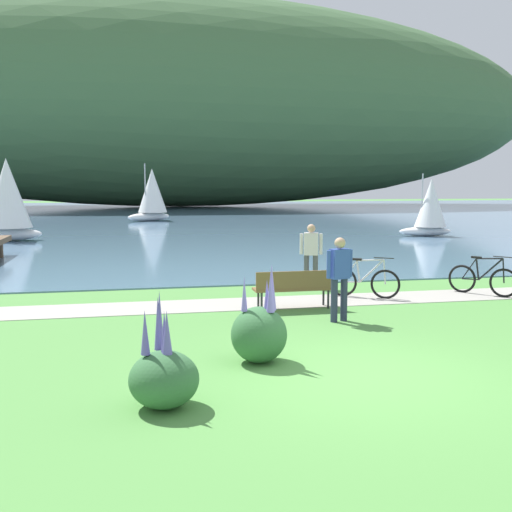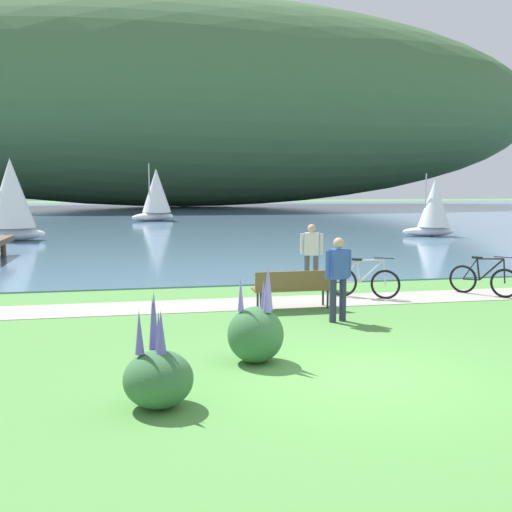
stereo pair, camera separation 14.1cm
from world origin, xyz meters
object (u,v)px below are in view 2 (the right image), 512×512
object	(u,v)px
person_at_shoreline	(312,251)
sailboat_nearest_to_shore	(10,198)
bicycle_leaning_near_bench	(484,280)
bicycle_beside_path	(364,282)
sailboat_mid_bay	(156,194)
person_on_the_grass	(338,274)
park_bench_near_camera	(294,286)
sailboat_toward_hillside	(434,207)

from	to	relation	value
person_at_shoreline	sailboat_nearest_to_shore	distance (m)	18.87
sailboat_nearest_to_shore	person_at_shoreline	bearing A→B (deg)	-56.11
bicycle_leaning_near_bench	bicycle_beside_path	size ratio (longest dim) A/B	0.93
sailboat_nearest_to_shore	sailboat_mid_bay	distance (m)	17.01
bicycle_beside_path	person_on_the_grass	bearing A→B (deg)	-122.00
park_bench_near_camera	bicycle_beside_path	world-z (taller)	bicycle_beside_path
bicycle_beside_path	sailboat_mid_bay	world-z (taller)	sailboat_mid_bay
person_at_shoreline	sailboat_mid_bay	distance (m)	31.09
person_at_shoreline	sailboat_mid_bay	world-z (taller)	sailboat_mid_bay
bicycle_leaning_near_bench	person_on_the_grass	world-z (taller)	person_on_the_grass
park_bench_near_camera	person_on_the_grass	distance (m)	1.54
sailboat_nearest_to_shore	sailboat_mid_bay	size ratio (longest dim) A/B	1.02
bicycle_leaning_near_bench	sailboat_nearest_to_shore	xyz separation A→B (m)	(-14.40, 17.62, 1.69)
sailboat_nearest_to_shore	sailboat_mid_bay	world-z (taller)	sailboat_nearest_to_shore
person_on_the_grass	sailboat_nearest_to_shore	size ratio (longest dim) A/B	0.39
person_on_the_grass	sailboat_mid_bay	world-z (taller)	sailboat_mid_bay
bicycle_beside_path	sailboat_nearest_to_shore	distance (m)	20.79
sailboat_nearest_to_shore	sailboat_toward_hillside	xyz separation A→B (m)	(21.38, -1.46, -0.50)
park_bench_near_camera	bicycle_leaning_near_bench	distance (m)	5.15
park_bench_near_camera	sailboat_nearest_to_shore	distance (m)	20.63
sailboat_mid_bay	person_at_shoreline	bearing A→B (deg)	-84.39
sailboat_toward_hillside	park_bench_near_camera	bearing A→B (deg)	-125.57
sailboat_toward_hillside	person_at_shoreline	bearing A→B (deg)	-127.48
sailboat_nearest_to_shore	sailboat_toward_hillside	distance (m)	21.43
bicycle_leaning_near_bench	sailboat_mid_bay	distance (m)	33.66
sailboat_nearest_to_shore	sailboat_toward_hillside	world-z (taller)	sailboat_nearest_to_shore
bicycle_beside_path	person_at_shoreline	distance (m)	1.98
bicycle_leaning_near_bench	sailboat_toward_hillside	world-z (taller)	sailboat_toward_hillside
bicycle_beside_path	sailboat_mid_bay	size ratio (longest dim) A/B	0.36
sailboat_toward_hillside	sailboat_mid_bay	bearing A→B (deg)	129.73
park_bench_near_camera	person_at_shoreline	distance (m)	3.00
park_bench_near_camera	person_at_shoreline	world-z (taller)	person_at_shoreline
person_on_the_grass	sailboat_mid_bay	distance (m)	35.09
bicycle_beside_path	person_at_shoreline	xyz separation A→B (m)	(-0.84, 1.70, 0.58)
bicycle_beside_path	park_bench_near_camera	bearing A→B (deg)	-153.71
person_at_shoreline	park_bench_near_camera	bearing A→B (deg)	-113.98
person_at_shoreline	sailboat_toward_hillside	distance (m)	17.88
person_on_the_grass	sailboat_toward_hillside	world-z (taller)	sailboat_toward_hillside
person_at_shoreline	sailboat_toward_hillside	size ratio (longest dim) A/B	0.52
person_on_the_grass	sailboat_nearest_to_shore	bearing A→B (deg)	116.59
sailboat_nearest_to_shore	sailboat_toward_hillside	bearing A→B (deg)	-3.90
sailboat_mid_bay	park_bench_near_camera	bearing A→B (deg)	-86.89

